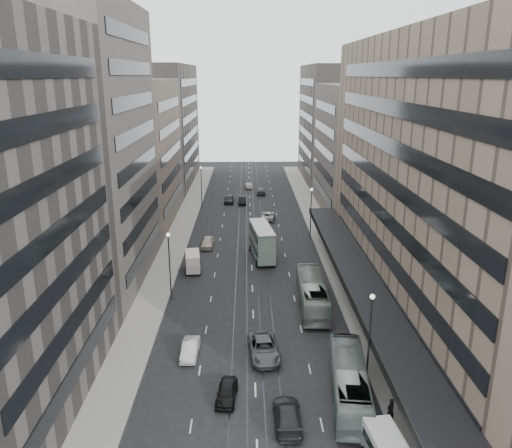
{
  "coord_description": "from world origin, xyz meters",
  "views": [
    {
      "loc": [
        -0.64,
        -42.5,
        25.69
      ],
      "look_at": [
        0.56,
        20.86,
        6.67
      ],
      "focal_mm": 35.0,
      "sensor_mm": 36.0,
      "label": 1
    }
  ],
  "objects": [
    {
      "name": "ground",
      "position": [
        0.0,
        0.0,
        0.0
      ],
      "size": [
        220.0,
        220.0,
        0.0
      ],
      "primitive_type": "plane",
      "color": "black",
      "rests_on": "ground"
    },
    {
      "name": "sidewalk_right",
      "position": [
        12.0,
        37.5,
        0.07
      ],
      "size": [
        4.0,
        125.0,
        0.15
      ],
      "primitive_type": "cube",
      "color": "gray",
      "rests_on": "ground"
    },
    {
      "name": "sidewalk_left",
      "position": [
        -12.0,
        37.5,
        0.07
      ],
      "size": [
        4.0,
        125.0,
        0.15
      ],
      "primitive_type": "cube",
      "color": "gray",
      "rests_on": "ground"
    },
    {
      "name": "department_store",
      "position": [
        21.45,
        8.0,
        14.95
      ],
      "size": [
        19.2,
        60.0,
        30.0
      ],
      "color": "#786957",
      "rests_on": "ground"
    },
    {
      "name": "building_right_mid",
      "position": [
        21.5,
        52.0,
        12.0
      ],
      "size": [
        15.0,
        28.0,
        24.0
      ],
      "primitive_type": "cube",
      "color": "#514D46",
      "rests_on": "ground"
    },
    {
      "name": "building_right_far",
      "position": [
        21.5,
        82.0,
        14.0
      ],
      "size": [
        15.0,
        32.0,
        28.0
      ],
      "primitive_type": "cube",
      "color": "#5D5A54",
      "rests_on": "ground"
    },
    {
      "name": "building_left_b",
      "position": [
        -21.5,
        19.0,
        17.0
      ],
      "size": [
        15.0,
        26.0,
        34.0
      ],
      "primitive_type": "cube",
      "color": "#514D46",
      "rests_on": "ground"
    },
    {
      "name": "building_left_c",
      "position": [
        -21.5,
        46.0,
        12.5
      ],
      "size": [
        15.0,
        28.0,
        25.0
      ],
      "primitive_type": "cube",
      "color": "#726459",
      "rests_on": "ground"
    },
    {
      "name": "building_left_d",
      "position": [
        -21.5,
        79.0,
        14.0
      ],
      "size": [
        15.0,
        38.0,
        28.0
      ],
      "primitive_type": "cube",
      "color": "#5D5A54",
      "rests_on": "ground"
    },
    {
      "name": "lamp_right_near",
      "position": [
        9.7,
        -5.0,
        5.2
      ],
      "size": [
        0.44,
        0.44,
        8.32
      ],
      "color": "#262628",
      "rests_on": "ground"
    },
    {
      "name": "lamp_right_far",
      "position": [
        9.7,
        35.0,
        5.2
      ],
      "size": [
        0.44,
        0.44,
        8.32
      ],
      "color": "#262628",
      "rests_on": "ground"
    },
    {
      "name": "lamp_left_near",
      "position": [
        -9.7,
        12.0,
        5.2
      ],
      "size": [
        0.44,
        0.44,
        8.32
      ],
      "color": "#262628",
      "rests_on": "ground"
    },
    {
      "name": "lamp_left_far",
      "position": [
        -9.7,
        55.0,
        5.2
      ],
      "size": [
        0.44,
        0.44,
        8.32
      ],
      "color": "#262628",
      "rests_on": "ground"
    },
    {
      "name": "bus_near",
      "position": [
        7.66,
        -7.35,
        1.62
      ],
      "size": [
        4.03,
        11.85,
        3.24
      ],
      "primitive_type": "imported",
      "rotation": [
        0.0,
        0.0,
        3.03
      ],
      "color": "gray",
      "rests_on": "ground"
    },
    {
      "name": "bus_far",
      "position": [
        6.77,
        9.68,
        1.7
      ],
      "size": [
        3.2,
        12.26,
        3.39
      ],
      "primitive_type": "imported",
      "rotation": [
        0.0,
        0.0,
        3.11
      ],
      "color": "gray",
      "rests_on": "ground"
    },
    {
      "name": "double_decker",
      "position": [
        1.5,
        25.72,
        2.62
      ],
      "size": [
        3.71,
        9.13,
        4.85
      ],
      "rotation": [
        0.0,
        0.0,
        0.14
      ],
      "color": "slate",
      "rests_on": "ground"
    },
    {
      "name": "panel_van",
      "position": [
        -8.02,
        20.9,
        1.45
      ],
      "size": [
        2.47,
        4.38,
        2.63
      ],
      "rotation": [
        0.0,
        0.0,
        0.12
      ],
      "color": "beige",
      "rests_on": "ground"
    },
    {
      "name": "sedan_0",
      "position": [
        -2.38,
        -7.26,
        0.68
      ],
      "size": [
        1.98,
        4.13,
        1.36
      ],
      "primitive_type": "imported",
      "rotation": [
        0.0,
        0.0,
        -0.09
      ],
      "color": "black",
      "rests_on": "ground"
    },
    {
      "name": "sedan_1",
      "position": [
        -6.11,
        -0.46,
        0.69
      ],
      "size": [
        1.55,
        4.23,
        1.39
      ],
      "primitive_type": "imported",
      "rotation": [
        0.0,
        0.0,
        -0.02
      ],
      "color": "silver",
      "rests_on": "ground"
    },
    {
      "name": "sedan_2",
      "position": [
        0.89,
        -0.7,
        0.82
      ],
      "size": [
        3.28,
        6.16,
        1.65
      ],
      "primitive_type": "imported",
      "rotation": [
        0.0,
        0.0,
        0.09
      ],
      "color": "#545456",
      "rests_on": "ground"
    },
    {
      "name": "sedan_3",
      "position": [
        2.35,
        -10.31,
        0.75
      ],
      "size": [
        2.12,
        5.2,
        1.51
      ],
      "primitive_type": "imported",
      "rotation": [
        0.0,
        0.0,
        3.14
      ],
      "color": "black",
      "rests_on": "ground"
    },
    {
      "name": "sedan_4",
      "position": [
        -6.77,
        30.66,
        0.78
      ],
      "size": [
        1.97,
        4.65,
        1.57
      ],
      "primitive_type": "imported",
      "rotation": [
        0.0,
        0.0,
        -0.03
      ],
      "color": "#C2B4A1",
      "rests_on": "ground"
    },
    {
      "name": "sedan_5",
      "position": [
        -1.55,
        57.73,
        0.74
      ],
      "size": [
        1.57,
        4.49,
        1.48
      ],
      "primitive_type": "imported",
      "rotation": [
        0.0,
        0.0,
        0.0
      ],
      "color": "black",
      "rests_on": "ground"
    },
    {
      "name": "sedan_6",
      "position": [
        3.24,
        46.02,
        0.72
      ],
      "size": [
        2.98,
        5.45,
        1.45
      ],
      "primitive_type": "imported",
      "rotation": [
        0.0,
        0.0,
        3.03
      ],
      "color": "#B6B7B2",
      "rests_on": "ground"
    },
    {
      "name": "sedan_7",
      "position": [
        2.54,
        66.66,
        0.72
      ],
      "size": [
        2.16,
        5.01,
        1.44
      ],
      "primitive_type": "imported",
      "rotation": [
        0.0,
        0.0,
        3.11
      ],
      "color": "#4E4E51",
      "rests_on": "ground"
    },
    {
      "name": "sedan_8",
      "position": [
        -4.33,
        58.59,
        0.82
      ],
      "size": [
        2.1,
        4.9,
        1.65
      ],
      "primitive_type": "imported",
      "rotation": [
        0.0,
        0.0,
        -0.03
      ],
      "color": "black",
      "rests_on": "ground"
    },
    {
      "name": "sedan_9",
      "position": [
        -0.27,
        72.31,
        0.67
      ],
      "size": [
        1.87,
        4.19,
        1.34
      ],
      "primitive_type": "imported",
      "rotation": [
        0.0,
        0.0,
        3.26
      ],
      "color": "beige",
      "rests_on": "ground"
    },
    {
      "name": "pedestrian",
      "position": [
        10.2,
        -10.49,
        1.18
      ],
      "size": [
        0.9,
        0.82,
        2.07
      ],
      "primitive_type": "imported",
      "rotation": [
        0.0,
        0.0,
        3.7
      ],
      "color": "black",
      "rests_on": "sidewalk_right"
    }
  ]
}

